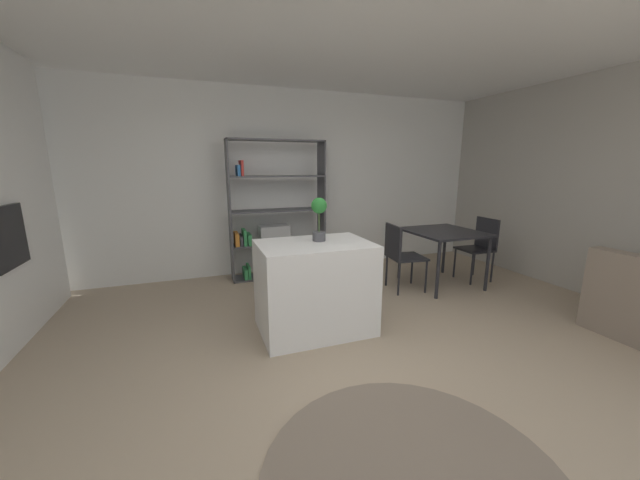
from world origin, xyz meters
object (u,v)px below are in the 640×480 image
potted_plant_on_island (319,215)px  kitchen_island (315,287)px  dining_table (443,237)px  dining_chair_island_side (400,252)px  dining_chair_window_side (480,243)px  open_bookshelf (272,219)px  built_in_oven (8,237)px

potted_plant_on_island → kitchen_island: bearing=-134.6°
dining_table → dining_chair_island_side: (-0.69, 0.01, -0.16)m
dining_chair_window_side → kitchen_island: bearing=-74.6°
kitchen_island → open_bookshelf: open_bookshelf is taller
kitchen_island → dining_chair_window_side: (2.83, 0.68, 0.09)m
built_in_oven → dining_chair_window_side: 5.53m
dining_table → dining_chair_island_side: bearing=179.0°
built_in_oven → potted_plant_on_island: size_ratio=1.29×
dining_chair_window_side → dining_chair_island_side: (-1.37, 0.02, -0.01)m
dining_table → dining_chair_window_side: (0.68, -0.00, -0.15)m
potted_plant_on_island → built_in_oven: bearing=168.1°
kitchen_island → dining_chair_window_side: 2.91m
built_in_oven → kitchen_island: 2.82m
built_in_oven → dining_chair_island_side: built_in_oven is taller
built_in_oven → dining_table: size_ratio=0.58×
kitchen_island → dining_chair_island_side: kitchen_island is taller
potted_plant_on_island → open_bookshelf: size_ratio=0.22×
open_bookshelf → dining_chair_island_side: size_ratio=2.25×
built_in_oven → dining_chair_window_side: (5.51, 0.03, -0.50)m
open_bookshelf → dining_chair_window_side: bearing=-22.9°
open_bookshelf → dining_chair_window_side: 3.11m
kitchen_island → dining_table: bearing=17.7°
potted_plant_on_island → dining_chair_window_side: size_ratio=0.48×
dining_chair_window_side → potted_plant_on_island: bearing=-75.7°
dining_table → built_in_oven: bearing=-179.7°
dining_table → potted_plant_on_island: bearing=-163.6°
open_bookshelf → dining_chair_island_side: bearing=-38.7°
kitchen_island → dining_chair_island_side: 1.62m
kitchen_island → potted_plant_on_island: bearing=45.4°
dining_chair_island_side → open_bookshelf: bearing=58.3°
dining_table → dining_chair_island_side: dining_chair_island_side is taller
kitchen_island → potted_plant_on_island: 0.74m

